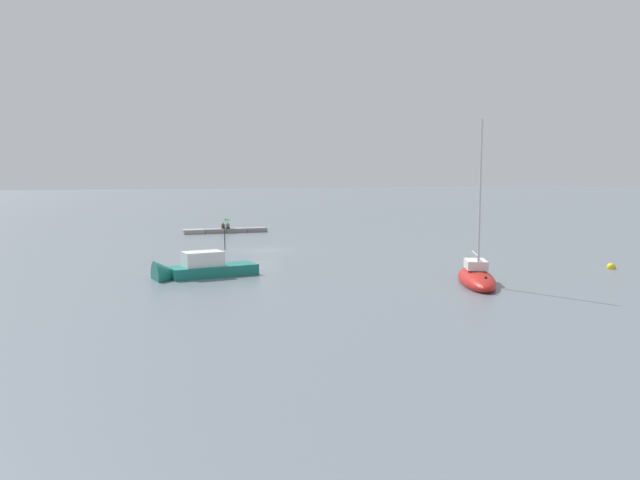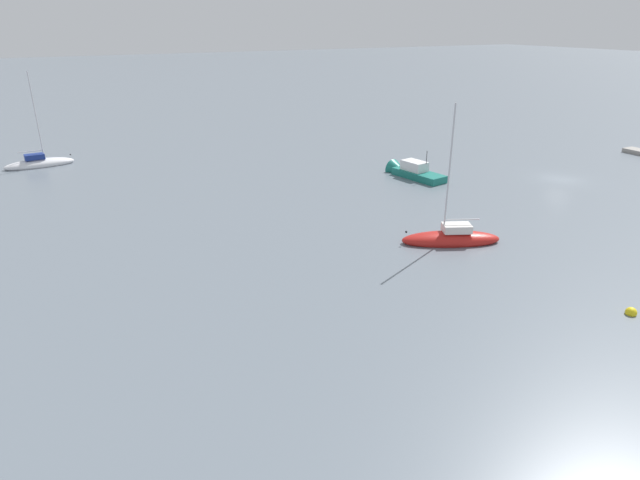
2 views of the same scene
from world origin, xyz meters
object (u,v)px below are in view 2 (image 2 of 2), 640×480
at_px(mooring_buoy_mid, 631,313).
at_px(sailboat_white_near, 39,163).
at_px(sailboat_red_far, 451,238).
at_px(motorboat_teal_near, 411,172).

bearing_deg(mooring_buoy_mid, sailboat_white_near, 28.19).
xyz_separation_m(sailboat_red_far, motorboat_teal_near, (16.93, -8.90, 0.05)).
relative_size(sailboat_red_far, mooring_buoy_mid, 16.93).
bearing_deg(sailboat_white_near, mooring_buoy_mid, 24.07).
relative_size(sailboat_red_far, motorboat_teal_near, 1.48).
relative_size(sailboat_white_near, motorboat_teal_near, 1.49).
bearing_deg(sailboat_white_near, sailboat_red_far, 29.39).
relative_size(motorboat_teal_near, mooring_buoy_mid, 11.44).
xyz_separation_m(sailboat_red_far, mooring_buoy_mid, (-13.45, -2.05, -0.27)).
bearing_deg(motorboat_teal_near, mooring_buoy_mid, -111.47).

